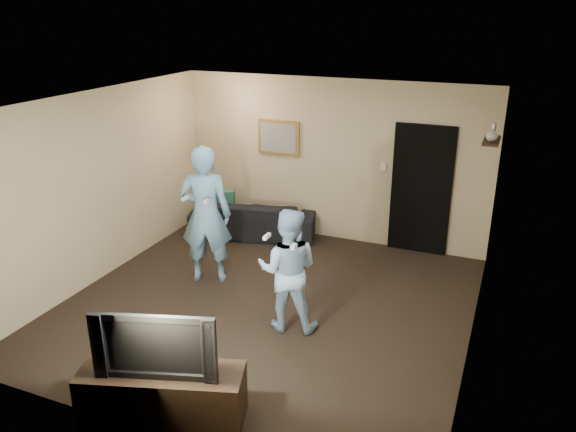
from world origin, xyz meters
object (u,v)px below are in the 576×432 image
at_px(tv_console, 163,395).
at_px(television, 158,341).
at_px(sofa, 253,218).
at_px(wii_player_right, 288,270).
at_px(wii_player_left, 206,215).

height_order(tv_console, television, television).
distance_m(sofa, wii_player_right, 2.98).
relative_size(sofa, wii_player_right, 1.37).
bearing_deg(wii_player_right, television, -103.23).
bearing_deg(wii_player_right, wii_player_left, 154.34).
relative_size(television, wii_player_left, 0.58).
bearing_deg(sofa, wii_player_right, 109.51).
distance_m(television, wii_player_right, 1.98).
distance_m(tv_console, wii_player_left, 2.94).
bearing_deg(wii_player_right, sofa, 123.93).
relative_size(tv_console, wii_player_left, 0.78).
bearing_deg(tv_console, wii_player_right, 59.13).
xyz_separation_m(sofa, wii_player_right, (1.64, -2.44, 0.45)).
relative_size(sofa, wii_player_left, 1.06).
bearing_deg(television, wii_player_right, 59.13).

